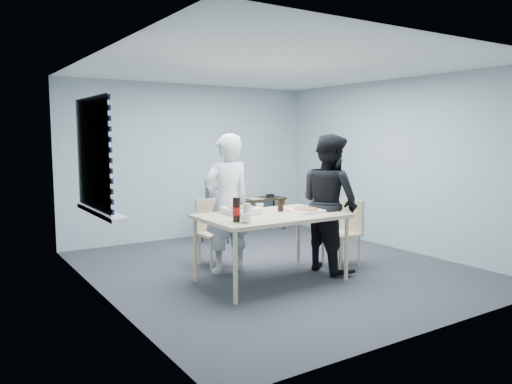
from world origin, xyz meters
TOP-DOWN VIEW (x-y plane):
  - room at (-2.20, 0.40)m, footprint 5.00×5.00m
  - dining_table at (-0.39, -0.45)m, footprint 1.68×1.06m
  - chair_far at (-0.59, 0.63)m, footprint 0.42×0.42m
  - chair_right at (0.89, -0.37)m, footprint 0.42×0.42m
  - person_white at (-0.63, 0.19)m, footprint 0.65×0.42m
  - person_black at (0.52, -0.45)m, footprint 0.47×0.86m
  - side_table at (1.27, 2.28)m, footprint 0.91×0.40m
  - stool at (0.06, 1.80)m, footprint 0.39×0.39m
  - backpack at (0.06, 1.79)m, footprint 0.27×0.20m
  - pizza_box_a at (-0.68, -0.23)m, footprint 0.37×0.37m
  - pizza_box_b at (0.06, -0.55)m, footprint 0.35×0.35m
  - mug_a at (-0.94, -0.76)m, footprint 0.17×0.17m
  - mug_b at (-0.36, -0.15)m, footprint 0.10×0.10m
  - cola_glass at (-0.16, -0.32)m, footprint 0.09×0.09m
  - soda_bottle at (-0.99, -0.66)m, footprint 0.08×0.08m
  - plastic_cups at (-0.85, -0.65)m, footprint 0.10×0.10m
  - rubber_band at (-0.19, -0.77)m, footprint 0.07×0.07m
  - papers at (1.12, 2.26)m, footprint 0.35×0.39m
  - black_box at (1.49, 2.29)m, footprint 0.13×0.10m

SIDE VIEW (x-z plane):
  - stool at x=0.06m, z-range 0.16..0.70m
  - chair_far at x=-0.59m, z-range 0.07..0.96m
  - chair_right at x=0.89m, z-range 0.07..0.96m
  - side_table at x=1.27m, z-range 0.22..0.83m
  - papers at x=1.12m, z-range 0.60..0.61m
  - black_box at x=1.49m, z-range 0.60..0.66m
  - backpack at x=0.06m, z-range 0.53..0.91m
  - dining_table at x=-0.39m, z-range 0.35..1.16m
  - rubber_band at x=-0.19m, z-range 0.82..0.82m
  - pizza_box_b at x=0.06m, z-range 0.81..0.86m
  - pizza_box_a at x=-0.68m, z-range 0.81..0.91m
  - mug_b at x=-0.36m, z-range 0.82..0.91m
  - mug_a at x=-0.94m, z-range 0.82..0.91m
  - person_white at x=-0.63m, z-range 0.00..1.77m
  - person_black at x=0.52m, z-range 0.00..1.77m
  - cola_glass at x=-0.16m, z-range 0.82..0.98m
  - plastic_cups at x=-0.85m, z-range 0.82..1.00m
  - soda_bottle at x=-0.99m, z-range 0.81..1.08m
  - room at x=-2.20m, z-range -1.06..3.94m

